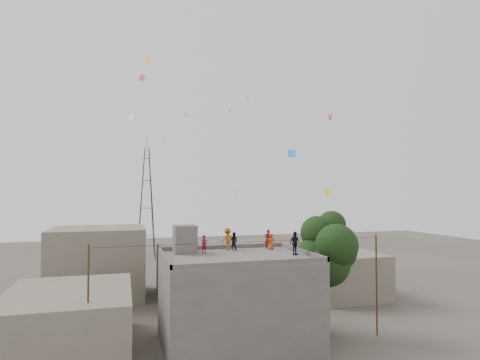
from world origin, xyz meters
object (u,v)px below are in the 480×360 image
object	(u,v)px
stair_head_box	(185,239)
person_dark_adult	(295,243)
transmission_tower	(146,202)
person_red_adult	(268,239)
tree	(328,251)

from	to	relation	value
stair_head_box	person_dark_adult	bearing A→B (deg)	-24.00
person_dark_adult	transmission_tower	bearing A→B (deg)	75.94
person_red_adult	person_dark_adult	distance (m)	3.46
tree	person_dark_adult	xyz separation A→B (m)	(-3.26, -1.25, 0.82)
tree	person_dark_adult	world-z (taller)	tree
transmission_tower	person_dark_adult	distance (m)	41.51
transmission_tower	person_red_adult	world-z (taller)	transmission_tower
tree	person_red_adult	distance (m)	4.62
transmission_tower	person_dark_adult	xyz separation A→B (m)	(8.11, -40.65, -2.14)
transmission_tower	person_dark_adult	world-z (taller)	transmission_tower
person_dark_adult	tree	bearing A→B (deg)	-4.34
person_red_adult	person_dark_adult	world-z (taller)	person_dark_adult
stair_head_box	person_dark_adult	size ratio (longest dim) A/B	1.21
stair_head_box	person_red_adult	size ratio (longest dim) A/B	1.32
transmission_tower	person_red_adult	bearing A→B (deg)	-78.88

